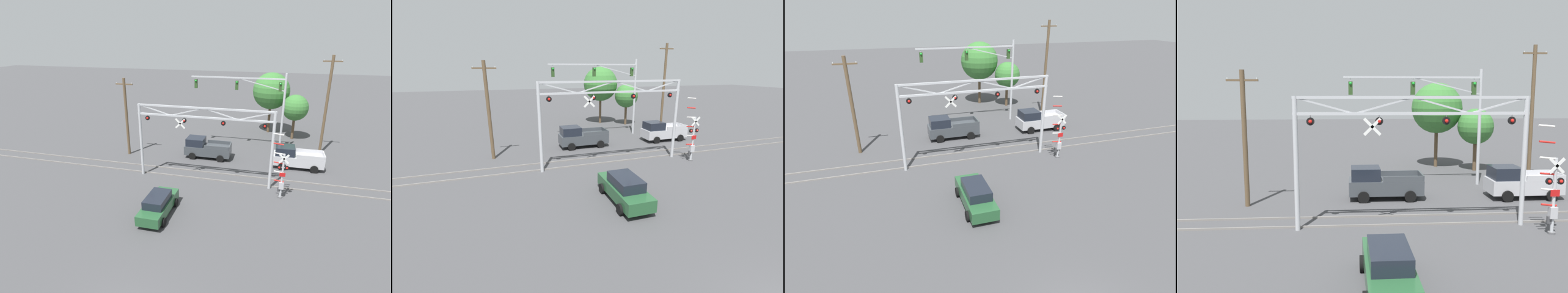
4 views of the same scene
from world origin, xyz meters
TOP-DOWN VIEW (x-y plane):
  - rail_track_near at (0.00, 15.70)m, footprint 80.00×0.08m
  - rail_track_far at (0.00, 17.13)m, footprint 80.00×0.08m
  - crossing_gantry at (-0.01, 15.41)m, footprint 11.49×0.28m
  - crossing_signal_mast at (6.46, 14.07)m, footprint 1.38×0.35m
  - traffic_signal_span at (4.12, 24.21)m, footprint 9.94×0.39m
  - pickup_truck_lead at (-1.00, 20.83)m, footprint 4.66×2.12m
  - pickup_truck_following at (7.86, 20.44)m, footprint 4.60×2.12m
  - sedan_waiting at (-1.82, 9.44)m, footprint 1.87×4.39m
  - utility_pole_left at (-9.11, 19.70)m, footprint 1.80×0.28m
  - utility_pole_right at (10.61, 24.83)m, footprint 1.80×0.28m
  - background_tree_beyond_span at (7.93, 29.34)m, footprint 3.08×3.08m
  - background_tree_far_left_verge at (4.99, 31.41)m, footprint 4.57×4.57m

SIDE VIEW (x-z plane):
  - rail_track_near at x=0.00m, z-range 0.00..0.10m
  - rail_track_far at x=0.00m, z-range 0.00..0.10m
  - sedan_waiting at x=-1.82m, z-range 0.01..1.59m
  - pickup_truck_following at x=7.86m, z-range -0.04..2.02m
  - pickup_truck_lead at x=-1.00m, z-range -0.04..2.02m
  - crossing_signal_mast at x=6.46m, z-range -0.75..4.50m
  - background_tree_beyond_span at x=7.93m, z-range 1.14..6.55m
  - utility_pole_left at x=-9.11m, z-range 0.14..8.15m
  - crossing_gantry at x=-0.01m, z-range 1.20..7.73m
  - utility_pole_right at x=10.61m, z-range 0.15..10.35m
  - background_tree_far_left_verge at x=4.99m, z-range 1.53..9.20m
  - traffic_signal_span at x=4.12m, z-range 1.55..9.95m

